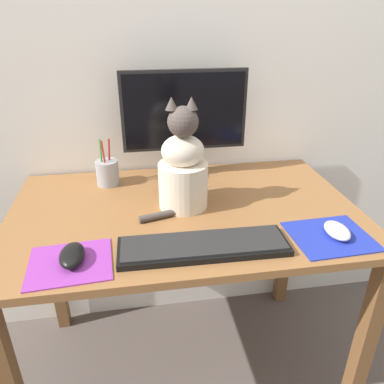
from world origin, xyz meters
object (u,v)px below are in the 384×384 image
at_px(monitor, 185,119).
at_px(pen_cup, 107,172).
at_px(computer_mouse_left, 72,255).
at_px(keyboard, 203,246).
at_px(computer_mouse_right, 337,231).
at_px(cat, 182,169).

relative_size(monitor, pen_cup, 2.63).
xyz_separation_m(computer_mouse_left, pen_cup, (0.07, 0.48, 0.03)).
height_order(keyboard, pen_cup, pen_cup).
xyz_separation_m(computer_mouse_left, computer_mouse_right, (0.75, 0.00, -0.00)).
relative_size(keyboard, cat, 1.28).
height_order(keyboard, computer_mouse_right, computer_mouse_right).
bearing_deg(cat, computer_mouse_right, -26.34).
xyz_separation_m(keyboard, pen_cup, (-0.28, 0.48, 0.04)).
xyz_separation_m(monitor, pen_cup, (-0.30, -0.03, -0.18)).
height_order(monitor, computer_mouse_right, monitor).
xyz_separation_m(monitor, computer_mouse_right, (0.38, -0.51, -0.21)).
relative_size(cat, pen_cup, 2.08).
relative_size(keyboard, pen_cup, 2.67).
relative_size(monitor, cat, 1.26).
distance_m(computer_mouse_right, cat, 0.51).
relative_size(computer_mouse_right, cat, 0.28).
height_order(keyboard, cat, cat).
bearing_deg(computer_mouse_left, computer_mouse_right, 0.24).
height_order(computer_mouse_left, computer_mouse_right, computer_mouse_left).
bearing_deg(computer_mouse_right, cat, 148.24).
distance_m(keyboard, cat, 0.29).
xyz_separation_m(keyboard, computer_mouse_left, (-0.35, -0.00, 0.01)).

